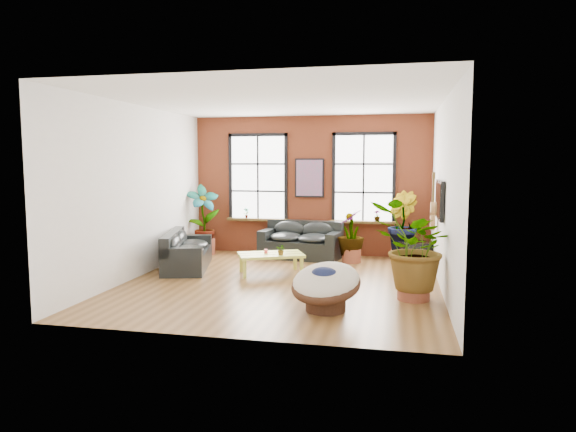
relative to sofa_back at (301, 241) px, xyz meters
name	(u,v)px	position (x,y,z in m)	size (l,w,h in m)	color
room	(283,193)	(0.11, -2.56, 1.34)	(6.04, 6.54, 3.54)	brown
sofa_back	(301,241)	(0.00, 0.00, 0.00)	(2.05, 1.19, 0.89)	black
sofa_left	(185,252)	(-2.28, -1.80, -0.03)	(1.36, 2.21, 0.81)	black
coffee_table	(271,256)	(-0.29, -1.95, -0.02)	(1.53, 1.24, 0.52)	#CEDE50
papasan_chair	(326,284)	(1.22, -4.41, 0.02)	(1.35, 1.36, 0.83)	#422517
poster	(309,178)	(0.11, 0.48, 1.55)	(0.74, 0.06, 0.98)	black
tv_wall_unit	(437,204)	(3.05, -2.11, 1.14)	(0.13, 1.86, 1.20)	black
media_box	(415,254)	(2.72, -0.39, -0.14)	(0.80, 0.74, 0.53)	black
pot_back_left	(205,247)	(-2.50, -0.07, -0.21)	(0.59, 0.59, 0.39)	brown
pot_back_right	(402,254)	(2.43, -0.02, -0.21)	(0.59, 0.59, 0.38)	brown
pot_right_wall	(414,288)	(2.60, -3.43, -0.20)	(0.61, 0.61, 0.40)	brown
pot_mid	(351,256)	(1.27, -0.37, -0.24)	(0.49, 0.49, 0.32)	brown
floor_plant_back_left	(203,217)	(-2.53, -0.07, 0.56)	(0.86, 0.58, 1.64)	#155116
floor_plant_back_right	(401,223)	(2.39, 0.00, 0.51)	(0.84, 0.67, 1.52)	#155116
floor_plant_right_wall	(414,247)	(2.58, -3.47, 0.52)	(1.37, 1.19, 1.52)	#155116
floor_plant_mid	(351,233)	(1.24, -0.34, 0.29)	(0.62, 0.62, 1.10)	#155116
table_plant	(281,250)	(-0.03, -2.08, 0.14)	(0.20, 0.18, 0.22)	#155116
sill_plant_left	(246,213)	(-1.54, 0.43, 0.63)	(0.14, 0.10, 0.27)	#155116
sill_plant_right	(377,216)	(1.81, 0.43, 0.63)	(0.15, 0.15, 0.27)	#155116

